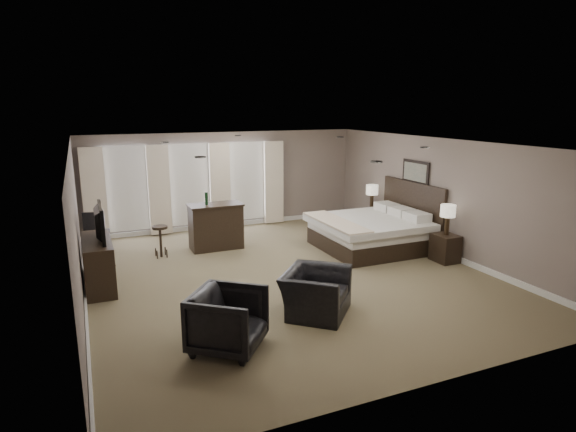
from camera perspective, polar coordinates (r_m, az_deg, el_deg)
name	(u,v)px	position (r m, az deg, el deg)	size (l,w,h in m)	color
room	(287,211)	(9.31, -0.15, 0.58)	(7.60, 8.60, 2.64)	brown
window_bay	(190,187)	(12.90, -11.54, 3.39)	(5.25, 0.20, 2.30)	silver
bed	(374,217)	(11.39, 10.11, -0.12)	(2.37, 2.27, 1.51)	silver
nightstand_near	(445,248)	(10.92, 18.13, -3.63)	(0.45, 0.55, 0.60)	black
nightstand_far	(371,220)	(13.15, 9.80, -0.43)	(0.43, 0.53, 0.57)	black
lamp_near	(447,220)	(10.77, 18.36, -0.44)	(0.32, 0.32, 0.65)	beige
lamp_far	(372,197)	(13.02, 9.91, 2.21)	(0.32, 0.32, 0.66)	beige
wall_art	(415,172)	(11.86, 14.85, 5.06)	(0.04, 0.96, 0.56)	slate
dresser	(98,264)	(9.57, -21.55, -5.26)	(0.51, 1.57, 0.91)	black
tv	(96,236)	(9.43, -21.81, -2.21)	(1.12, 0.64, 0.15)	black
armchair_near	(316,285)	(7.82, 3.31, -8.19)	(1.11, 0.72, 0.97)	black
armchair_far	(228,318)	(6.78, -7.13, -11.86)	(0.91, 0.86, 0.94)	black
bar_counter	(216,226)	(11.38, -8.55, -1.20)	(1.23, 0.64, 1.08)	black
bar_stool_left	(161,242)	(11.03, -14.86, -2.95)	(0.34, 0.34, 0.71)	black
bar_stool_right	(201,221)	(12.55, -10.31, -0.53)	(0.39, 0.39, 0.82)	black
desk_chair	(97,232)	(11.67, -21.70, -1.78)	(0.52, 0.52, 1.02)	black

